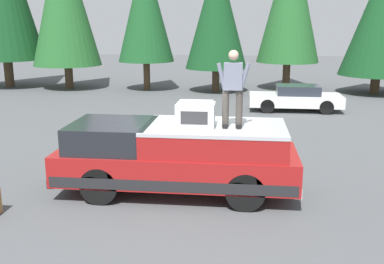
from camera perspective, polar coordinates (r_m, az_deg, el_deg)
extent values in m
plane|color=#4C4F51|center=(10.78, -2.20, -7.40)|extent=(90.00, 90.00, 0.00)
cube|color=maroon|center=(10.41, -1.96, -4.09)|extent=(2.00, 5.50, 0.70)
cube|color=#232326|center=(10.47, -1.95, -5.09)|extent=(2.01, 5.39, 0.24)
cube|color=black|center=(10.55, -10.14, -0.38)|extent=(1.84, 1.87, 0.60)
cube|color=maroon|center=(10.15, 2.94, -0.98)|extent=(1.92, 3.19, 0.52)
cube|color=#B7BABF|center=(10.08, 2.96, 0.67)|extent=(1.94, 3.19, 0.08)
cube|color=#232326|center=(11.19, -15.75, -4.78)|extent=(1.96, 0.16, 0.20)
cube|color=#B2B5BA|center=(10.47, 12.87, -5.91)|extent=(1.96, 0.16, 0.20)
cylinder|color=black|center=(10.08, -11.73, -6.69)|extent=(0.30, 0.84, 0.84)
cylinder|color=black|center=(11.61, -9.16, -3.79)|extent=(0.30, 0.84, 0.84)
cylinder|color=black|center=(9.60, 6.85, -7.54)|extent=(0.30, 0.84, 0.84)
cylinder|color=black|center=(11.20, 6.82, -4.37)|extent=(0.30, 0.84, 0.84)
cube|color=silver|center=(9.88, 0.47, 2.20)|extent=(0.64, 0.84, 0.52)
cube|color=#2D2D30|center=(9.57, 0.27, 1.81)|extent=(0.01, 0.59, 0.29)
cube|color=#99999E|center=(9.83, 0.47, 3.80)|extent=(0.58, 0.76, 0.04)
cylinder|color=#423D38|center=(9.79, 6.07, 2.97)|extent=(0.15, 0.15, 0.84)
cube|color=black|center=(9.83, 6.01, 0.75)|extent=(0.26, 0.11, 0.08)
cylinder|color=#423D38|center=(9.80, 4.32, 3.02)|extent=(0.15, 0.15, 0.84)
cube|color=black|center=(9.84, 4.27, 0.80)|extent=(0.26, 0.11, 0.08)
cube|color=gray|center=(9.69, 5.29, 7.12)|extent=(0.24, 0.40, 0.58)
sphere|color=beige|center=(9.64, 5.35, 9.78)|extent=(0.22, 0.22, 0.22)
cylinder|color=gray|center=(9.65, 6.75, 7.06)|extent=(0.09, 0.23, 0.58)
cylinder|color=gray|center=(9.66, 3.82, 7.14)|extent=(0.09, 0.23, 0.58)
cube|color=white|center=(20.72, 13.07, 4.03)|extent=(1.64, 4.10, 0.50)
cube|color=#282D38|center=(20.66, 13.42, 5.27)|extent=(1.31, 1.89, 0.42)
cylinder|color=black|center=(19.94, 9.64, 3.29)|extent=(0.20, 0.62, 0.62)
cylinder|color=black|center=(21.35, 9.44, 3.99)|extent=(0.20, 0.62, 0.62)
cylinder|color=black|center=(20.24, 16.85, 3.04)|extent=(0.20, 0.62, 0.62)
cylinder|color=black|center=(21.64, 16.19, 3.76)|extent=(0.20, 0.62, 0.62)
cylinder|color=#4C3826|center=(27.10, 22.40, 5.67)|extent=(0.50, 0.50, 1.04)
cone|color=#14421E|center=(26.89, 23.12, 13.31)|extent=(4.16, 4.16, 6.20)
cylinder|color=#4C3826|center=(27.32, 11.98, 7.08)|extent=(0.44, 0.44, 1.62)
cylinder|color=#4C3826|center=(25.86, 3.06, 6.68)|extent=(0.42, 0.42, 1.35)
cone|color=#14421E|center=(25.67, 3.18, 15.17)|extent=(3.50, 3.50, 6.29)
cylinder|color=#4C3826|center=(26.68, -5.81, 7.21)|extent=(0.39, 0.39, 1.68)
cone|color=#194C23|center=(26.52, -6.02, 15.69)|extent=(3.24, 3.24, 6.20)
cylinder|color=#4C3826|center=(28.12, -15.49, 6.84)|extent=(0.48, 0.48, 1.41)
cylinder|color=#4C3826|center=(30.09, -22.42, 7.00)|extent=(0.55, 0.55, 1.68)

